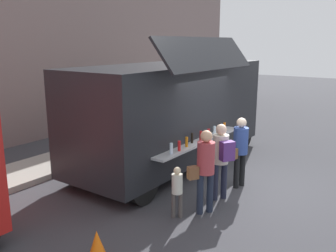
% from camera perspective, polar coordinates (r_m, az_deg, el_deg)
% --- Properties ---
extents(ground_plane, '(60.00, 60.00, 0.00)m').
position_cam_1_polar(ground_plane, '(9.26, 11.92, -8.78)').
color(ground_plane, '#38383D').
extents(food_truck_main, '(6.61, 2.92, 3.53)m').
position_cam_1_polar(food_truck_main, '(10.11, 0.85, 2.50)').
color(food_truck_main, black).
rests_on(food_truck_main, ground).
extents(traffic_cone_orange, '(0.36, 0.36, 0.55)m').
position_cam_1_polar(traffic_cone_orange, '(6.08, -11.09, -18.16)').
color(traffic_cone_orange, orange).
rests_on(traffic_cone_orange, ground).
extents(trash_bin, '(0.60, 0.60, 0.96)m').
position_cam_1_polar(trash_bin, '(14.71, 1.78, 1.60)').
color(trash_bin, '#2B623A').
rests_on(trash_bin, ground).
extents(customer_front_ordering, '(0.56, 0.35, 1.70)m').
position_cam_1_polar(customer_front_ordering, '(8.70, 11.28, -3.20)').
color(customer_front_ordering, black).
rests_on(customer_front_ordering, ground).
extents(customer_mid_with_backpack, '(0.49, 0.55, 1.70)m').
position_cam_1_polar(customer_mid_with_backpack, '(7.90, 8.41, -4.45)').
color(customer_mid_with_backpack, '#202336').
rests_on(customer_mid_with_backpack, ground).
extents(customer_rear_waiting, '(0.54, 0.44, 1.73)m').
position_cam_1_polar(customer_rear_waiting, '(7.25, 5.85, -6.11)').
color(customer_rear_waiting, '#1E2537').
rests_on(customer_rear_waiting, ground).
extents(child_near_queue, '(0.21, 0.21, 1.05)m').
position_cam_1_polar(child_near_queue, '(7.16, 1.44, -9.70)').
color(child_near_queue, '#494441').
rests_on(child_near_queue, ground).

